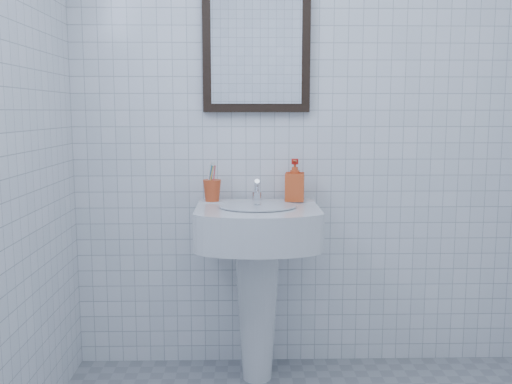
{
  "coord_description": "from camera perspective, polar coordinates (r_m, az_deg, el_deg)",
  "views": [
    {
      "loc": [
        -0.29,
        -1.53,
        1.25
      ],
      "look_at": [
        -0.23,
        0.86,
        0.91
      ],
      "focal_mm": 40.0,
      "sensor_mm": 36.0,
      "label": 1
    }
  ],
  "objects": [
    {
      "name": "toothbrush_cup",
      "position": [
        2.65,
        -4.41,
        0.15
      ],
      "size": [
        0.1,
        0.1,
        0.1
      ],
      "primitive_type": null,
      "rotation": [
        0.0,
        0.0,
        0.22
      ],
      "color": "#D34820",
      "rests_on": "washbasin"
    },
    {
      "name": "soap_dispenser",
      "position": [
        2.66,
        3.9,
        1.19
      ],
      "size": [
        0.1,
        0.1,
        0.19
      ],
      "primitive_type": "imported",
      "rotation": [
        0.0,
        0.0,
        -0.14
      ],
      "color": "red",
      "rests_on": "washbasin"
    },
    {
      "name": "faucet",
      "position": [
        2.64,
        0.09,
        -0.02
      ],
      "size": [
        0.04,
        0.1,
        0.11
      ],
      "color": "silver",
      "rests_on": "washbasin"
    },
    {
      "name": "wall_mirror",
      "position": [
        2.73,
        0.04,
        14.5
      ],
      "size": [
        0.5,
        0.04,
        0.62
      ],
      "color": "black",
      "rests_on": "wall_back"
    },
    {
      "name": "washbasin",
      "position": [
        2.61,
        0.14,
        -7.12
      ],
      "size": [
        0.54,
        0.4,
        0.84
      ],
      "color": "white",
      "rests_on": "ground"
    },
    {
      "name": "wall_back",
      "position": [
        2.74,
        4.79,
        8.16
      ],
      "size": [
        2.2,
        0.02,
        2.5
      ],
      "primitive_type": "cube",
      "color": "white",
      "rests_on": "ground"
    }
  ]
}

